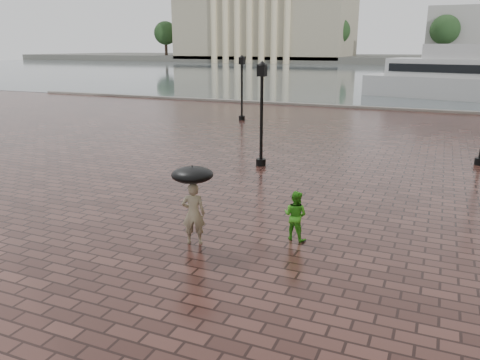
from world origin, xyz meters
The scene contains 10 objects.
ground centered at (0.00, 0.00, 0.00)m, with size 300.00×300.00×0.00m, color #331B17.
harbour_water centered at (0.00, 92.00, 0.00)m, with size 240.00×240.00×0.00m, color #424D50.
quay_edge centered at (0.00, 32.00, 0.00)m, with size 80.00×0.60×0.30m, color slate.
far_shore centered at (0.00, 160.00, 1.00)m, with size 300.00×60.00×2.00m, color #4C4C47.
museum centered at (-55.00, 144.61, 13.91)m, with size 57.00×32.50×26.00m.
far_trees centered at (0.00, 138.00, 9.42)m, with size 188.00×8.00×13.50m.
street_lamps centered at (-5.00, 15.33, 2.33)m, with size 15.44×12.44×4.40m.
adult_pedestrian centered at (-4.63, 1.26, 0.85)m, with size 0.62×0.41×1.70m, color gray.
child_pedestrian centered at (-2.21, 2.60, 0.69)m, with size 0.67×0.53×1.39m, color green.
umbrella centered at (-4.63, 1.26, 1.92)m, with size 1.10×1.10×1.14m.
Camera 1 is at (1.10, -9.01, 5.14)m, focal length 35.00 mm.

